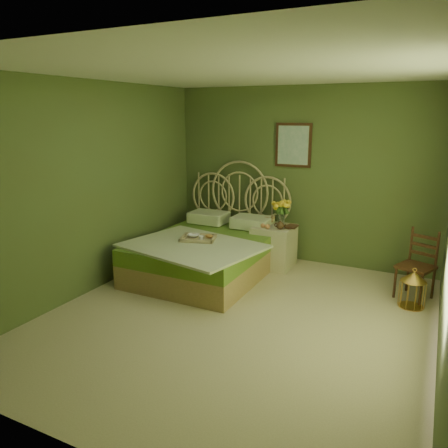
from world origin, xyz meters
The scene contains 13 objects.
floor centered at (0.00, 0.00, 0.00)m, with size 4.50×4.50×0.00m, color beige.
ceiling centered at (0.00, 0.00, 2.60)m, with size 4.50×4.50×0.00m, color silver.
wall_back centered at (0.00, 2.25, 1.30)m, with size 4.00×4.00×0.00m, color #4E6434.
wall_left centered at (-2.00, 0.00, 1.30)m, with size 4.50×4.50×0.00m, color #4E6434.
wall_art centered at (-0.14, 2.22, 1.75)m, with size 0.54×0.04×0.64m.
bed centered at (-0.97, 1.14, 0.32)m, with size 1.88×2.38×1.47m.
nightstand centered at (-0.23, 1.79, 0.37)m, with size 0.56×0.56×1.04m.
chair centered at (1.70, 1.52, 0.47)m, with size 0.49×0.49×0.85m.
birdcage centered at (1.70, 1.17, 0.21)m, with size 0.29×0.29×0.43m.
book_lower centered at (-0.06, 1.80, 0.62)m, with size 0.15×0.20×0.02m, color #381E0F.
book_upper centered at (-0.06, 1.80, 0.64)m, with size 0.15×0.21×0.02m, color #472819.
cereal_bowl centered at (-1.08, 0.90, 0.59)m, with size 0.16×0.16×0.04m, color white.
coffee_cup centered at (-0.90, 0.79, 0.60)m, with size 0.07×0.07×0.07m, color white.
Camera 1 is at (1.85, -4.04, 2.20)m, focal length 35.00 mm.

